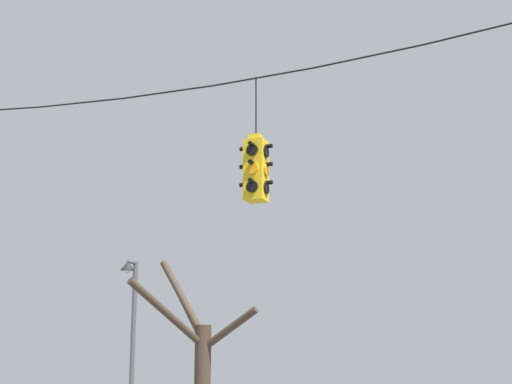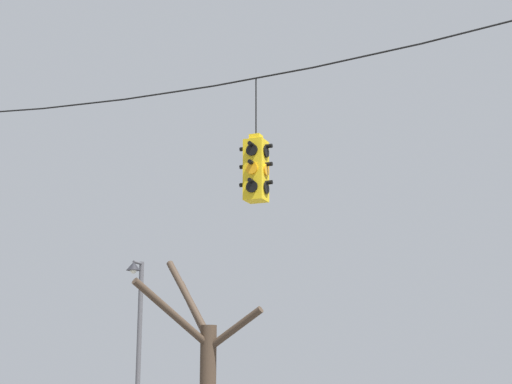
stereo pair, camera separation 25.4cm
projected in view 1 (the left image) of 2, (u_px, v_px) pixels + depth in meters
The scene contains 4 objects.
span_wire at pixel (167, 86), 14.05m from camera, with size 12.74×0.03×0.41m.
traffic_light_over_intersection at pixel (256, 169), 13.07m from camera, with size 0.58×0.58×2.16m.
street_lamp at pixel (131, 325), 19.46m from camera, with size 0.36×0.64×4.71m.
bare_tree at pixel (197, 359), 18.60m from camera, with size 3.28×3.17×4.84m.
Camera 1 is at (6.22, -11.35, 1.86)m, focal length 55.00 mm.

